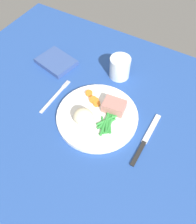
{
  "coord_description": "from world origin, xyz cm",
  "views": [
    {
      "loc": [
        23.3,
        -38.0,
        66.19
      ],
      "look_at": [
        0.71,
        0.44,
        4.6
      ],
      "focal_mm": 38.12,
      "sensor_mm": 36.0,
      "label": 1
    }
  ],
  "objects_px": {
    "meat_portion": "(114,106)",
    "knife": "(145,140)",
    "fork": "(55,96)",
    "water_glass": "(120,69)",
    "dinner_plate": "(98,115)",
    "napkin": "(56,62)"
  },
  "relations": [
    {
      "from": "meat_portion",
      "to": "knife",
      "type": "height_order",
      "value": "meat_portion"
    },
    {
      "from": "meat_portion",
      "to": "fork",
      "type": "bearing_deg",
      "value": -167.96
    },
    {
      "from": "knife",
      "to": "water_glass",
      "type": "xyz_separation_m",
      "value": [
        -0.2,
        0.21,
        0.03
      ]
    },
    {
      "from": "meat_portion",
      "to": "water_glass",
      "type": "distance_m",
      "value": 0.17
    },
    {
      "from": "knife",
      "to": "water_glass",
      "type": "bearing_deg",
      "value": 136.96
    },
    {
      "from": "water_glass",
      "to": "dinner_plate",
      "type": "bearing_deg",
      "value": -82.25
    },
    {
      "from": "dinner_plate",
      "to": "meat_portion",
      "type": "relative_size",
      "value": 3.78
    },
    {
      "from": "knife",
      "to": "meat_portion",
      "type": "bearing_deg",
      "value": 164.73
    },
    {
      "from": "fork",
      "to": "knife",
      "type": "bearing_deg",
      "value": -1.58
    },
    {
      "from": "meat_portion",
      "to": "water_glass",
      "type": "relative_size",
      "value": 0.86
    },
    {
      "from": "fork",
      "to": "knife",
      "type": "relative_size",
      "value": 0.81
    },
    {
      "from": "dinner_plate",
      "to": "water_glass",
      "type": "relative_size",
      "value": 3.26
    },
    {
      "from": "meat_portion",
      "to": "water_glass",
      "type": "xyz_separation_m",
      "value": [
        -0.06,
        0.16,
        0.0
      ]
    },
    {
      "from": "dinner_plate",
      "to": "water_glass",
      "type": "height_order",
      "value": "water_glass"
    },
    {
      "from": "water_glass",
      "to": "napkin",
      "type": "bearing_deg",
      "value": -164.49
    },
    {
      "from": "dinner_plate",
      "to": "knife",
      "type": "distance_m",
      "value": 0.17
    },
    {
      "from": "napkin",
      "to": "knife",
      "type": "bearing_deg",
      "value": -17.59
    },
    {
      "from": "fork",
      "to": "napkin",
      "type": "xyz_separation_m",
      "value": [
        -0.1,
        0.14,
        0.01
      ]
    },
    {
      "from": "meat_portion",
      "to": "dinner_plate",
      "type": "bearing_deg",
      "value": -130.6
    },
    {
      "from": "dinner_plate",
      "to": "fork",
      "type": "distance_m",
      "value": 0.17
    },
    {
      "from": "dinner_plate",
      "to": "napkin",
      "type": "bearing_deg",
      "value": 153.07
    },
    {
      "from": "dinner_plate",
      "to": "fork",
      "type": "bearing_deg",
      "value": -179.14
    }
  ]
}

